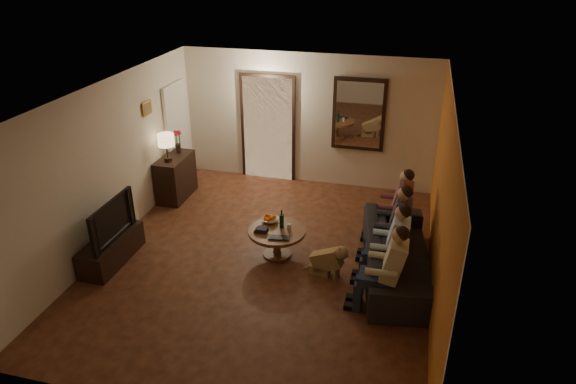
% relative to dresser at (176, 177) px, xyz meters
% --- Properties ---
extents(floor, '(5.00, 6.00, 0.01)m').
position_rel_dresser_xyz_m(floor, '(2.25, -1.65, -0.41)').
color(floor, '#3C1C10').
rests_on(floor, ground).
extents(ceiling, '(5.00, 6.00, 0.01)m').
position_rel_dresser_xyz_m(ceiling, '(2.25, -1.65, 2.19)').
color(ceiling, white).
rests_on(ceiling, back_wall).
extents(back_wall, '(5.00, 0.02, 2.60)m').
position_rel_dresser_xyz_m(back_wall, '(2.25, 1.35, 0.89)').
color(back_wall, beige).
rests_on(back_wall, floor).
extents(front_wall, '(5.00, 0.02, 2.60)m').
position_rel_dresser_xyz_m(front_wall, '(2.25, -4.65, 0.89)').
color(front_wall, beige).
rests_on(front_wall, floor).
extents(left_wall, '(0.02, 6.00, 2.60)m').
position_rel_dresser_xyz_m(left_wall, '(-0.25, -1.65, 0.89)').
color(left_wall, beige).
rests_on(left_wall, floor).
extents(right_wall, '(0.02, 6.00, 2.60)m').
position_rel_dresser_xyz_m(right_wall, '(4.75, -1.65, 0.89)').
color(right_wall, beige).
rests_on(right_wall, floor).
extents(orange_accent, '(0.01, 6.00, 2.60)m').
position_rel_dresser_xyz_m(orange_accent, '(4.74, -1.65, 0.89)').
color(orange_accent, '#B8561F').
rests_on(orange_accent, right_wall).
extents(kitchen_doorway, '(1.00, 0.06, 2.10)m').
position_rel_dresser_xyz_m(kitchen_doorway, '(1.45, 1.33, 0.64)').
color(kitchen_doorway, '#FFE0A5').
rests_on(kitchen_doorway, floor).
extents(door_trim, '(1.12, 0.04, 2.22)m').
position_rel_dresser_xyz_m(door_trim, '(1.45, 1.32, 0.64)').
color(door_trim, black).
rests_on(door_trim, floor).
extents(fridge_glimpse, '(0.45, 0.03, 1.70)m').
position_rel_dresser_xyz_m(fridge_glimpse, '(1.70, 1.33, 0.49)').
color(fridge_glimpse, silver).
rests_on(fridge_glimpse, floor).
extents(mirror_frame, '(1.00, 0.05, 1.40)m').
position_rel_dresser_xyz_m(mirror_frame, '(3.25, 1.31, 1.09)').
color(mirror_frame, black).
rests_on(mirror_frame, back_wall).
extents(mirror_glass, '(0.86, 0.02, 1.26)m').
position_rel_dresser_xyz_m(mirror_glass, '(3.25, 1.28, 1.09)').
color(mirror_glass, white).
rests_on(mirror_glass, back_wall).
extents(white_door, '(0.06, 0.85, 2.04)m').
position_rel_dresser_xyz_m(white_door, '(-0.21, 0.65, 0.61)').
color(white_door, white).
rests_on(white_door, floor).
extents(framed_art, '(0.03, 0.28, 0.24)m').
position_rel_dresser_xyz_m(framed_art, '(-0.22, -0.35, 1.44)').
color(framed_art, '#B28C33').
rests_on(framed_art, left_wall).
extents(art_canvas, '(0.01, 0.22, 0.18)m').
position_rel_dresser_xyz_m(art_canvas, '(-0.21, -0.35, 1.44)').
color(art_canvas, brown).
rests_on(art_canvas, left_wall).
extents(dresser, '(0.45, 0.92, 0.82)m').
position_rel_dresser_xyz_m(dresser, '(0.00, 0.00, 0.00)').
color(dresser, black).
rests_on(dresser, floor).
extents(table_lamp, '(0.30, 0.30, 0.54)m').
position_rel_dresser_xyz_m(table_lamp, '(0.00, -0.22, 0.68)').
color(table_lamp, beige).
rests_on(table_lamp, dresser).
extents(flower_vase, '(0.14, 0.14, 0.44)m').
position_rel_dresser_xyz_m(flower_vase, '(0.00, 0.22, 0.63)').
color(flower_vase, red).
rests_on(flower_vase, dresser).
extents(tv_stand, '(0.45, 1.22, 0.41)m').
position_rel_dresser_xyz_m(tv_stand, '(0.00, -2.29, -0.21)').
color(tv_stand, black).
rests_on(tv_stand, floor).
extents(tv, '(1.10, 0.14, 0.63)m').
position_rel_dresser_xyz_m(tv, '(0.00, -2.29, 0.31)').
color(tv, black).
rests_on(tv, tv_stand).
extents(sofa, '(2.51, 1.27, 0.70)m').
position_rel_dresser_xyz_m(sofa, '(4.26, -1.54, -0.06)').
color(sofa, black).
rests_on(sofa, floor).
extents(person_a, '(0.60, 0.40, 1.20)m').
position_rel_dresser_xyz_m(person_a, '(4.16, -2.44, 0.19)').
color(person_a, tan).
rests_on(person_a, sofa).
extents(person_b, '(0.60, 0.40, 1.20)m').
position_rel_dresser_xyz_m(person_b, '(4.16, -1.84, 0.19)').
color(person_b, tan).
rests_on(person_b, sofa).
extents(person_c, '(0.60, 0.40, 1.20)m').
position_rel_dresser_xyz_m(person_c, '(4.16, -1.24, 0.19)').
color(person_c, tan).
rests_on(person_c, sofa).
extents(person_d, '(0.60, 0.40, 1.20)m').
position_rel_dresser_xyz_m(person_d, '(4.16, -0.64, 0.19)').
color(person_d, tan).
rests_on(person_d, sofa).
extents(dog, '(0.59, 0.32, 0.56)m').
position_rel_dresser_xyz_m(dog, '(3.26, -1.84, -0.13)').
color(dog, olive).
rests_on(dog, floor).
extents(coffee_table, '(1.09, 1.09, 0.45)m').
position_rel_dresser_xyz_m(coffee_table, '(2.41, -1.50, -0.19)').
color(coffee_table, brown).
rests_on(coffee_table, floor).
extents(bowl, '(0.26, 0.26, 0.06)m').
position_rel_dresser_xyz_m(bowl, '(2.23, -1.28, 0.07)').
color(bowl, white).
rests_on(bowl, coffee_table).
extents(oranges, '(0.20, 0.20, 0.08)m').
position_rel_dresser_xyz_m(oranges, '(2.23, -1.28, 0.14)').
color(oranges, orange).
rests_on(oranges, bowl).
extents(wine_bottle, '(0.07, 0.07, 0.31)m').
position_rel_dresser_xyz_m(wine_bottle, '(2.46, -1.40, 0.19)').
color(wine_bottle, black).
rests_on(wine_bottle, coffee_table).
extents(wine_glass, '(0.06, 0.06, 0.10)m').
position_rel_dresser_xyz_m(wine_glass, '(2.59, -1.45, 0.09)').
color(wine_glass, silver).
rests_on(wine_glass, coffee_table).
extents(book_stack, '(0.20, 0.15, 0.07)m').
position_rel_dresser_xyz_m(book_stack, '(2.19, -1.60, 0.07)').
color(book_stack, black).
rests_on(book_stack, coffee_table).
extents(laptop, '(0.36, 0.26, 0.03)m').
position_rel_dresser_xyz_m(laptop, '(2.51, -1.78, 0.05)').
color(laptop, black).
rests_on(laptop, coffee_table).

